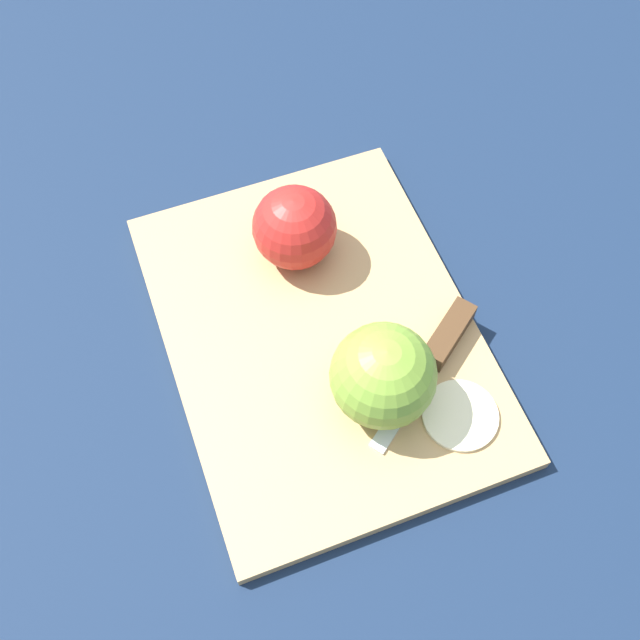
% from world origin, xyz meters
% --- Properties ---
extents(ground_plane, '(4.00, 4.00, 0.00)m').
position_xyz_m(ground_plane, '(0.00, 0.00, 0.00)').
color(ground_plane, '#14233D').
extents(cutting_board, '(0.39, 0.30, 0.01)m').
position_xyz_m(cutting_board, '(0.00, 0.00, 0.01)').
color(cutting_board, tan).
rests_on(cutting_board, ground_plane).
extents(apple_half_left, '(0.08, 0.08, 0.08)m').
position_xyz_m(apple_half_left, '(-0.09, 0.02, 0.05)').
color(apple_half_left, red).
rests_on(apple_half_left, cutting_board).
extents(apple_half_right, '(0.09, 0.09, 0.09)m').
position_xyz_m(apple_half_right, '(0.08, 0.02, 0.06)').
color(apple_half_right, olive).
rests_on(apple_half_right, cutting_board).
extents(knife, '(0.09, 0.14, 0.02)m').
position_xyz_m(knife, '(0.06, 0.09, 0.02)').
color(knife, silver).
rests_on(knife, cutting_board).
extents(apple_slice, '(0.06, 0.06, 0.00)m').
position_xyz_m(apple_slice, '(0.13, 0.07, 0.02)').
color(apple_slice, beige).
rests_on(apple_slice, cutting_board).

